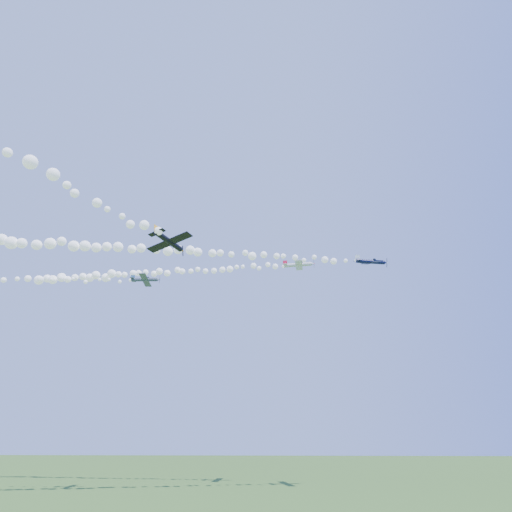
{
  "coord_description": "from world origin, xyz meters",
  "views": [
    {
      "loc": [
        2.91,
        -85.86,
        12.81
      ],
      "look_at": [
        0.34,
        -4.55,
        45.11
      ],
      "focal_mm": 30.0,
      "sensor_mm": 36.0,
      "label": 1
    }
  ],
  "objects_px": {
    "plane_white": "(299,265)",
    "plane_grey": "(145,280)",
    "plane_black": "(169,242)",
    "plane_navy": "(371,262)"
  },
  "relations": [
    {
      "from": "plane_white",
      "to": "plane_navy",
      "type": "relative_size",
      "value": 1.0
    },
    {
      "from": "plane_white",
      "to": "plane_grey",
      "type": "distance_m",
      "value": 37.04
    },
    {
      "from": "plane_white",
      "to": "plane_black",
      "type": "distance_m",
      "value": 53.17
    },
    {
      "from": "plane_black",
      "to": "plane_white",
      "type": "bearing_deg",
      "value": 1.78
    },
    {
      "from": "plane_grey",
      "to": "plane_black",
      "type": "relative_size",
      "value": 1.06
    },
    {
      "from": "plane_navy",
      "to": "plane_white",
      "type": "bearing_deg",
      "value": 147.94
    },
    {
      "from": "plane_navy",
      "to": "plane_grey",
      "type": "height_order",
      "value": "plane_navy"
    },
    {
      "from": "plane_navy",
      "to": "plane_black",
      "type": "xyz_separation_m",
      "value": [
        -37.22,
        -40.69,
        -12.16
      ]
    },
    {
      "from": "plane_white",
      "to": "plane_navy",
      "type": "xyz_separation_m",
      "value": [
        16.37,
        -6.2,
        -1.77
      ]
    },
    {
      "from": "plane_white",
      "to": "plane_black",
      "type": "relative_size",
      "value": 1.28
    }
  ]
}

